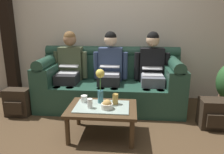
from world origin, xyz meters
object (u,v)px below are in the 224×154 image
object	(u,v)px
coffee_table	(102,111)
flower_vase	(100,82)
couch	(110,84)
backpack_right	(213,114)
snack_bowl	(107,105)
cup_near_right	(115,99)
cup_near_left	(84,99)
person_middle	(110,67)
cup_far_center	(90,103)
person_left	(69,66)
person_right	(152,68)
backpack_left	(18,103)

from	to	relation	value
coffee_table	flower_vase	world-z (taller)	flower_vase
couch	backpack_right	size ratio (longest dim) A/B	5.89
flower_vase	snack_bowl	xyz separation A→B (m)	(0.10, -0.18, -0.22)
cup_near_right	cup_near_left	bearing A→B (deg)	175.85
person_middle	cup_far_center	distance (m)	1.06
cup_near_right	cup_far_center	size ratio (longest dim) A/B	1.14
person_left	cup_far_center	xyz separation A→B (m)	(0.53, -1.03, -0.21)
person_middle	snack_bowl	size ratio (longest dim) A/B	8.77
couch	cup_near_left	xyz separation A→B (m)	(-0.24, -0.85, 0.06)
couch	person_left	bearing A→B (deg)	-179.66
coffee_table	flower_vase	xyz separation A→B (m)	(-0.03, 0.11, 0.32)
cup_near_right	person_left	bearing A→B (deg)	133.18
person_middle	coffee_table	xyz separation A→B (m)	(0.00, -0.96, -0.33)
snack_bowl	cup_near_left	size ratio (longest dim) A/B	1.63
couch	person_middle	world-z (taller)	person_middle
person_right	cup_far_center	bearing A→B (deg)	-128.09
couch	flower_vase	distance (m)	0.90
couch	cup_far_center	bearing A→B (deg)	-97.49
backpack_right	backpack_left	xyz separation A→B (m)	(-2.77, 0.11, 0.01)
coffee_table	cup_near_left	distance (m)	0.29
backpack_left	person_middle	bearing A→B (deg)	21.01
cup_near_left	backpack_left	bearing A→B (deg)	162.98
couch	backpack_right	distance (m)	1.57
coffee_table	backpack_right	bearing A→B (deg)	13.45
couch	person_left	distance (m)	0.73
person_middle	backpack_left	xyz separation A→B (m)	(-1.33, -0.51, -0.46)
coffee_table	cup_near_right	world-z (taller)	cup_near_right
couch	person_left	size ratio (longest dim) A/B	1.86
couch	flower_vase	bearing A→B (deg)	-92.29
person_right	backpack_right	xyz separation A→B (m)	(0.76, -0.62, -0.47)
person_right	snack_bowl	xyz separation A→B (m)	(-0.60, -1.03, -0.23)
person_left	backpack_left	world-z (taller)	person_left
person_left	person_right	xyz separation A→B (m)	(1.34, 0.00, -0.00)
person_right	cup_near_left	xyz separation A→B (m)	(-0.91, -0.85, -0.23)
coffee_table	backpack_left	xyz separation A→B (m)	(-1.33, 0.45, -0.13)
person_left	snack_bowl	distance (m)	1.29
snack_bowl	person_right	bearing A→B (deg)	59.82
person_right	snack_bowl	distance (m)	1.21
cup_near_left	person_right	bearing A→B (deg)	42.86
couch	person_right	size ratio (longest dim) A/B	1.86
coffee_table	snack_bowl	bearing A→B (deg)	-46.31
person_middle	cup_near_right	size ratio (longest dim) A/B	9.51
person_left	cup_near_left	world-z (taller)	person_left
person_left	cup_near_right	world-z (taller)	person_left
person_left	coffee_table	world-z (taller)	person_left
cup_far_center	cup_near_right	bearing A→B (deg)	27.48
couch	person_right	xyz separation A→B (m)	(0.67, -0.00, 0.29)
cup_far_center	backpack_right	distance (m)	1.64
coffee_table	cup_far_center	size ratio (longest dim) A/B	7.36
cup_near_right	coffee_table	bearing A→B (deg)	-150.96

